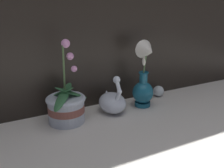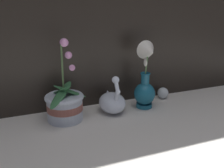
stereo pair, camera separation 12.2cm
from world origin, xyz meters
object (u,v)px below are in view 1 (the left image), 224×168
(swan_figurine, at_px, (112,101))
(glass_sphere, at_px, (158,91))
(blue_vase, at_px, (144,81))
(orchid_potted_plant, at_px, (66,106))

(swan_figurine, distance_m, glass_sphere, 0.33)
(glass_sphere, bearing_deg, blue_vase, -153.00)
(swan_figurine, relative_size, glass_sphere, 3.18)
(orchid_potted_plant, xyz_separation_m, blue_vase, (0.39, -0.01, 0.06))
(orchid_potted_plant, bearing_deg, blue_vase, -1.70)
(orchid_potted_plant, height_order, swan_figurine, orchid_potted_plant)
(glass_sphere, bearing_deg, orchid_potted_plant, -173.24)
(orchid_potted_plant, relative_size, blue_vase, 1.10)
(blue_vase, bearing_deg, glass_sphere, 27.00)
(orchid_potted_plant, bearing_deg, glass_sphere, 6.76)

